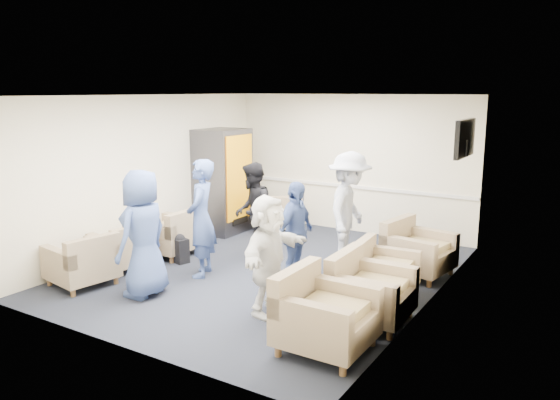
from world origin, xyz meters
The scene contains 25 objects.
floor centered at (0.00, 0.00, 0.00)m, with size 6.00×6.00×0.00m, color black.
ceiling centered at (0.00, 0.00, 2.70)m, with size 6.00×6.00×0.00m, color white.
back_wall centered at (0.00, 3.00, 1.35)m, with size 5.00×0.02×2.70m, color beige.
front_wall centered at (0.00, -3.00, 1.35)m, with size 5.00×0.02×2.70m, color beige.
left_wall centered at (-2.50, 0.00, 1.35)m, with size 0.02×6.00×2.70m, color beige.
right_wall centered at (2.50, 0.00, 1.35)m, with size 0.02×6.00×2.70m, color beige.
chair_rail centered at (0.00, 2.98, 0.90)m, with size 4.98×0.04×0.06m, color silver.
tv centered at (2.44, 1.80, 2.05)m, with size 0.10×1.00×0.58m.
armchair_left_near centered at (-1.92, -1.93, 0.33)m, with size 0.95×0.95×0.66m.
armchair_left_mid centered at (-1.99, -1.09, 0.31)m, with size 0.90×0.90×0.63m.
armchair_left_far centered at (-1.87, -0.14, 0.34)m, with size 0.87×0.87×0.68m.
armchair_right_near centered at (1.90, -1.90, 0.37)m, with size 0.93×0.93×0.75m.
armchair_right_midnear centered at (2.03, -0.93, 0.35)m, with size 0.91×0.91×0.71m.
armchair_right_midfar centered at (1.85, 0.01, 0.32)m, with size 0.85×0.85×0.63m.
armchair_right_far centered at (1.99, 1.05, 0.36)m, with size 1.03×1.03×0.71m.
armchair_corner centered at (-1.22, 2.19, 0.32)m, with size 1.04×1.04×0.64m.
vending_machine centered at (-2.09, 1.60, 1.02)m, with size 0.83×0.97×2.04m.
backpack centered at (-1.48, -0.39, 0.25)m, with size 0.32×0.27×0.48m.
pillow centered at (-1.92, -1.92, 0.50)m, with size 0.47×0.35×0.14m, color beige.
person_front_left centered at (-0.90, -1.73, 0.87)m, with size 0.85×0.56×1.75m, color #394F89.
person_mid_left centered at (-0.76, -0.68, 0.89)m, with size 0.65×0.43×1.78m, color #394F89.
person_back_left centered at (-0.59, 0.43, 0.81)m, with size 0.79×0.61×1.62m, color black.
person_back_right centered at (0.98, 0.82, 0.93)m, with size 1.20×0.69×1.85m, color white.
person_mid_right centered at (0.65, -0.29, 0.76)m, with size 0.89×0.37×1.52m, color #394F89.
person_front_right centered at (0.87, -1.34, 0.76)m, with size 1.41×0.45×1.52m, color white.
Camera 1 is at (4.42, -6.83, 2.78)m, focal length 35.00 mm.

